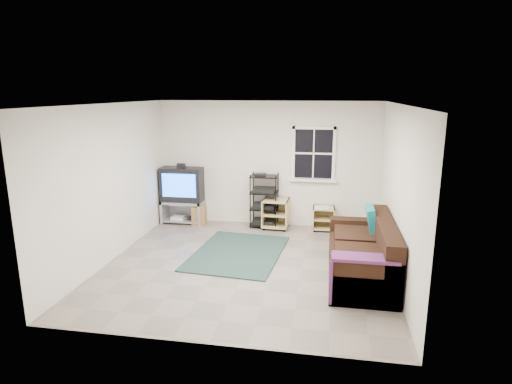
% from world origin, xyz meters
% --- Properties ---
extents(room, '(4.60, 4.62, 4.60)m').
position_xyz_m(room, '(0.95, 2.27, 1.48)').
color(room, gray).
rests_on(room, ground).
extents(tv_unit, '(0.89, 0.44, 1.30)m').
position_xyz_m(tv_unit, '(-1.81, 2.06, 0.72)').
color(tv_unit, '#94949C').
rests_on(tv_unit, ground).
extents(av_rack, '(0.57, 0.41, 1.13)m').
position_xyz_m(av_rack, '(-0.03, 2.07, 0.49)').
color(av_rack, black).
rests_on(av_rack, ground).
extents(side_table_left, '(0.54, 0.54, 0.61)m').
position_xyz_m(side_table_left, '(0.22, 2.06, 0.33)').
color(side_table_left, '#DCC487').
rests_on(side_table_left, ground).
extents(side_table_right, '(0.44, 0.47, 0.50)m').
position_xyz_m(side_table_right, '(1.20, 2.09, 0.28)').
color(side_table_right, '#DCC487').
rests_on(side_table_right, ground).
extents(sofa, '(0.94, 2.12, 0.97)m').
position_xyz_m(sofa, '(1.84, -0.14, 0.34)').
color(sofa, black).
rests_on(sofa, ground).
extents(shag_rug, '(1.64, 2.15, 0.02)m').
position_xyz_m(shag_rug, '(-0.26, 0.47, 0.01)').
color(shag_rug, black).
rests_on(shag_rug, ground).
extents(paper_bag, '(0.29, 0.20, 0.41)m').
position_xyz_m(paper_bag, '(-1.42, 1.95, 0.20)').
color(paper_bag, '#A26B49').
rests_on(paper_bag, ground).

